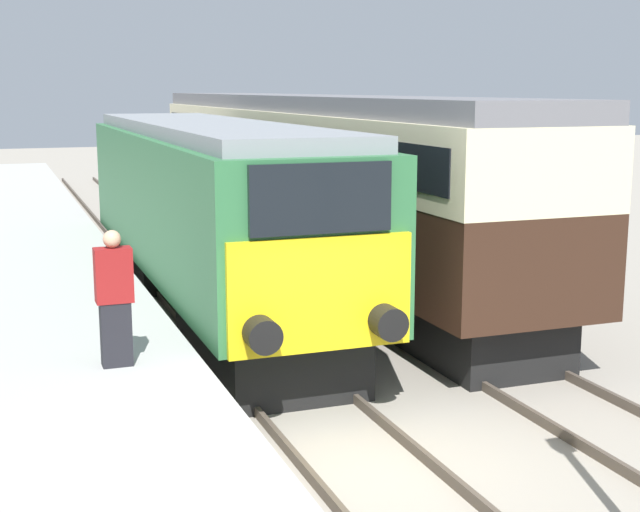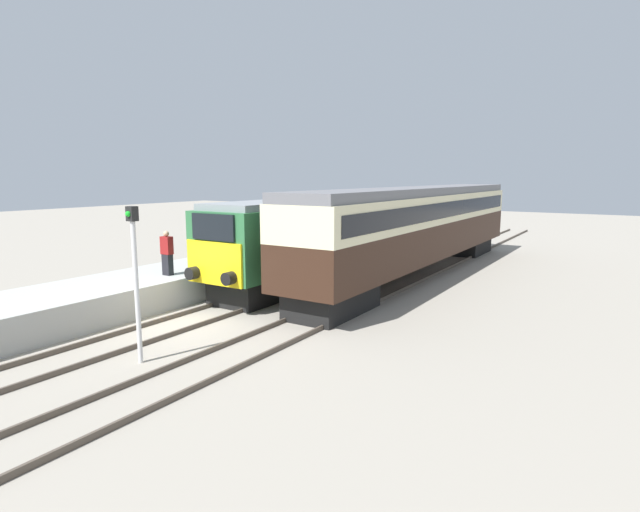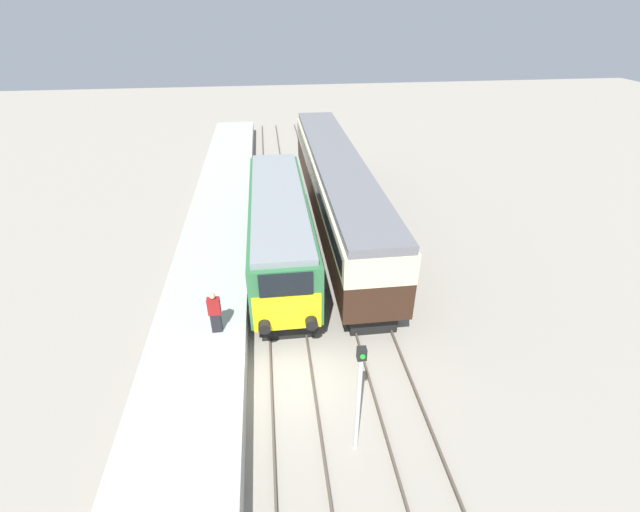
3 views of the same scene
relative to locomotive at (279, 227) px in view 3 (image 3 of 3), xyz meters
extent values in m
plane|color=gray|center=(0.00, -7.73, -2.06)|extent=(120.00, 120.00, 0.00)
cube|color=#A8A8A3|center=(-3.30, 0.27, -1.55)|extent=(3.50, 50.00, 1.03)
cube|color=#4C4238|center=(-0.72, -2.73, -1.99)|extent=(0.07, 60.00, 0.14)
cube|color=#4C4238|center=(0.72, -2.73, -1.99)|extent=(0.07, 60.00, 0.14)
cube|color=#4C4238|center=(2.68, -2.73, -1.99)|extent=(0.07, 60.00, 0.14)
cube|color=#4C4238|center=(4.12, -2.73, -1.99)|extent=(0.07, 60.00, 0.14)
cube|color=black|center=(0.00, -3.67, -1.56)|extent=(2.03, 4.00, 1.00)
cube|color=black|center=(0.00, 3.75, -1.56)|extent=(2.03, 4.00, 1.00)
cube|color=#2D6B3D|center=(0.00, 0.04, 0.18)|extent=(2.70, 12.42, 2.48)
cube|color=yellow|center=(0.00, -6.21, -0.32)|extent=(2.48, 0.10, 1.49)
cube|color=black|center=(0.00, -6.21, 0.92)|extent=(1.89, 0.10, 0.89)
cube|color=gray|center=(0.00, 0.04, 1.54)|extent=(2.38, 11.92, 0.24)
cylinder|color=black|center=(-0.85, -6.42, -0.71)|extent=(0.44, 0.35, 0.44)
cylinder|color=black|center=(0.85, -6.42, -0.71)|extent=(0.44, 0.35, 0.44)
cube|color=black|center=(3.40, -4.01, -1.59)|extent=(1.89, 3.60, 0.95)
cube|color=black|center=(3.40, 12.10, -1.59)|extent=(1.89, 3.60, 0.95)
cube|color=#331E14|center=(3.40, 4.04, -0.31)|extent=(2.70, 20.52, 1.61)
cube|color=beige|center=(3.40, 4.04, 1.13)|extent=(2.71, 20.52, 1.26)
cube|color=black|center=(3.40, 4.04, 1.13)|extent=(2.75, 19.70, 0.69)
cube|color=slate|center=(3.40, 4.04, 1.94)|extent=(2.48, 20.52, 0.36)
cube|color=black|center=(-2.57, -6.03, -0.63)|extent=(0.36, 0.24, 0.79)
cube|color=maroon|center=(-2.57, -6.03, 0.09)|extent=(0.44, 0.26, 0.66)
sphere|color=tan|center=(-2.57, -6.03, 0.53)|extent=(0.21, 0.21, 0.21)
cylinder|color=silver|center=(1.70, -10.64, -0.26)|extent=(0.12, 0.12, 3.60)
cube|color=black|center=(1.70, -10.64, 1.72)|extent=(0.24, 0.20, 0.36)
sphere|color=green|center=(1.70, -10.75, 1.72)|extent=(0.14, 0.14, 0.14)
camera|label=1|loc=(-3.86, -16.61, 2.28)|focal=50.00mm
camera|label=2|loc=(12.03, -18.37, 2.61)|focal=28.00mm
camera|label=3|loc=(-0.34, -18.42, 9.41)|focal=24.00mm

